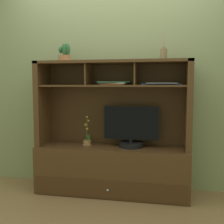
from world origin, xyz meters
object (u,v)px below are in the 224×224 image
object	(u,v)px
magazine_stack_centre	(113,83)
potted_orchid	(87,140)
media_console	(112,155)
tv_monitor	(131,130)
diffuser_bottle	(164,54)
magazine_stack_left	(161,84)
potted_succulent	(65,54)

from	to	relation	value
magazine_stack_centre	potted_orchid	bearing A→B (deg)	-176.81
media_console	magazine_stack_centre	distance (m)	0.80
tv_monitor	diffuser_bottle	bearing A→B (deg)	-8.17
potted_orchid	magazine_stack_centre	bearing A→B (deg)	3.19
media_console	magazine_stack_left	size ratio (longest dim) A/B	4.08
potted_succulent	diffuser_bottle	bearing A→B (deg)	-2.84
magazine_stack_centre	potted_succulent	distance (m)	0.64
media_console	potted_orchid	world-z (taller)	media_console
tv_monitor	potted_orchid	world-z (taller)	tv_monitor
media_console	diffuser_bottle	xyz separation A→B (m)	(0.55, -0.04, 1.10)
potted_orchid	magazine_stack_left	xyz separation A→B (m)	(0.82, -0.03, 0.65)
magazine_stack_left	potted_succulent	xyz separation A→B (m)	(-1.08, 0.03, 0.33)
magazine_stack_centre	media_console	bearing A→B (deg)	-100.33
diffuser_bottle	magazine_stack_left	bearing A→B (deg)	129.66
potted_orchid	magazine_stack_centre	size ratio (longest dim) A/B	0.88
magazine_stack_left	magazine_stack_centre	bearing A→B (deg)	174.68
magazine_stack_centre	tv_monitor	bearing A→B (deg)	-6.82
diffuser_bottle	potted_succulent	world-z (taller)	diffuser_bottle
magazine_stack_left	magazine_stack_centre	distance (m)	0.53
tv_monitor	potted_orchid	bearing A→B (deg)	179.13
tv_monitor	magazine_stack_left	size ratio (longest dim) A/B	1.47
magazine_stack_left	tv_monitor	bearing A→B (deg)	175.65
potted_orchid	magazine_stack_centre	world-z (taller)	magazine_stack_centre
magazine_stack_left	magazine_stack_centre	world-z (taller)	magazine_stack_centre
potted_orchid	magazine_stack_left	size ratio (longest dim) A/B	0.80
magazine_stack_centre	diffuser_bottle	world-z (taller)	diffuser_bottle
magazine_stack_centre	diffuser_bottle	distance (m)	0.62
potted_succulent	media_console	bearing A→B (deg)	-1.68
magazine_stack_left	diffuser_bottle	xyz separation A→B (m)	(0.02, -0.02, 0.31)
media_console	magazine_stack_left	bearing A→B (deg)	-1.51
magazine_stack_centre	potted_succulent	size ratio (longest dim) A/B	1.84
diffuser_bottle	potted_succulent	xyz separation A→B (m)	(-1.10, 0.05, 0.02)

